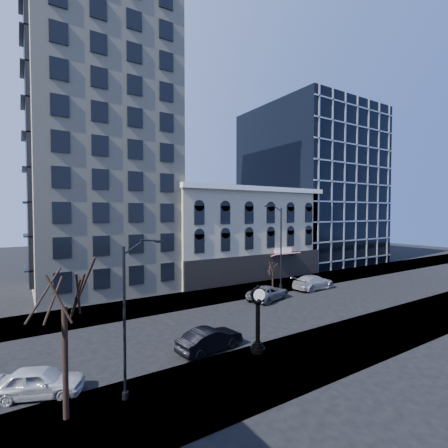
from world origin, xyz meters
TOP-DOWN VIEW (x-y plane):
  - ground at (0.00, 0.00)m, footprint 160.00×160.00m
  - sidewalk_far at (0.00, 8.00)m, footprint 160.00×6.00m
  - sidewalk_near at (0.00, -8.00)m, footprint 160.00×6.00m
  - cream_tower at (-6.11, 18.88)m, footprint 15.90×15.40m
  - victorian_row at (12.00, 15.89)m, footprint 22.60×11.19m
  - glass_office at (32.00, 20.91)m, footprint 20.00×20.15m
  - street_clock at (-1.76, -6.00)m, footprint 0.98×0.98m
  - street_lamp_near at (-9.90, -6.69)m, footprint 2.01×0.52m
  - street_lamp_far at (10.65, 6.37)m, footprint 2.61×0.67m
  - bare_tree_near at (-13.06, -6.90)m, footprint 4.63×4.63m
  - bare_tree_far at (10.52, 6.70)m, footprint 2.03×2.03m
  - car_near_a at (-13.95, -4.02)m, footprint 4.54×3.22m
  - car_near_b at (-4.16, -4.01)m, footprint 4.79×2.32m
  - car_far_a at (7.21, 3.61)m, footprint 5.84×3.99m
  - car_far_b at (14.79, 4.29)m, footprint 5.87×2.61m

SIDE VIEW (x-z plane):
  - ground at x=0.00m, z-range 0.00..0.00m
  - sidewalk_far at x=0.00m, z-range 0.00..0.12m
  - sidewalk_near at x=0.00m, z-range 0.00..0.12m
  - car_near_a at x=-13.95m, z-range 0.00..1.44m
  - car_far_a at x=7.21m, z-range 0.00..1.48m
  - car_near_b at x=-4.16m, z-range 0.00..1.51m
  - car_far_b at x=14.79m, z-range 0.00..1.67m
  - street_clock at x=-1.76m, z-range -0.09..4.25m
  - bare_tree_far at x=10.52m, z-range 1.00..4.49m
  - victorian_row at x=12.00m, z-range -0.25..12.25m
  - street_lamp_near at x=-9.90m, z-range 2.11..9.90m
  - bare_tree_near at x=-13.06m, z-range 2.15..10.09m
  - street_lamp_far at x=10.65m, z-range 2.69..12.80m
  - glass_office at x=32.00m, z-range 0.00..28.00m
  - cream_tower at x=-6.11m, z-range -1.93..40.57m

